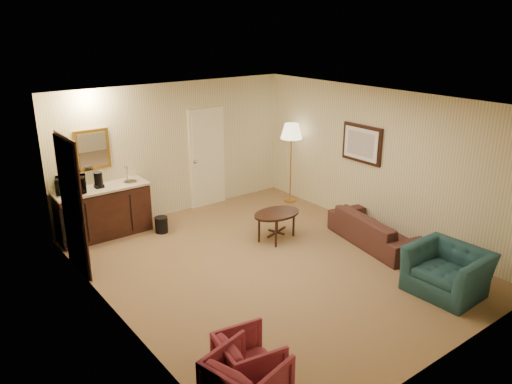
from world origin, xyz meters
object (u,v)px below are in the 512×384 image
sofa (376,225)px  rose_chair_near (249,358)px  teal_armchair (448,264)px  wetbar_cabinet (104,212)px  floor_lamp (291,163)px  waste_bin (161,225)px  rose_chair_far (247,381)px  coffee_table (277,226)px  microwave (71,183)px  coffee_maker (98,180)px

sofa → rose_chair_near: 4.14m
sofa → teal_armchair: size_ratio=1.81×
wetbar_cabinet → floor_lamp: size_ratio=0.96×
sofa → waste_bin: sofa is taller
rose_chair_far → sofa: bearing=-79.7°
sofa → coffee_table: 1.72m
microwave → rose_chair_far: bearing=-71.5°
wetbar_cabinet → teal_armchair: (3.13, -4.89, -0.01)m
wetbar_cabinet → sofa: (3.60, -3.19, -0.10)m
sofa → teal_armchair: teal_armchair is taller
wetbar_cabinet → floor_lamp: (3.85, -0.66, 0.39)m
rose_chair_far → waste_bin: bearing=-30.5°
waste_bin → rose_chair_near: bearing=-104.9°
rose_chair_far → waste_bin: rose_chair_far is taller
sofa → coffee_maker: size_ratio=6.64×
wetbar_cabinet → coffee_maker: coffee_maker is taller
wetbar_cabinet → coffee_table: 3.11m
microwave → coffee_maker: size_ratio=1.76×
teal_armchair → rose_chair_near: (-3.38, 0.17, -0.13)m
teal_armchair → rose_chair_far: (-3.63, -0.13, -0.09)m
floor_lamp → microwave: floor_lamp is taller
sofa → floor_lamp: size_ratio=1.09×
sofa → coffee_table: size_ratio=2.10×
coffee_table → microwave: microwave is taller
teal_armchair → waste_bin: bearing=-154.6°
rose_chair_near → rose_chair_far: 0.39m
rose_chair_near → coffee_table: 3.77m
wetbar_cabinet → rose_chair_far: size_ratio=2.31×
wetbar_cabinet → waste_bin: bearing=-29.2°
wetbar_cabinet → rose_chair_far: 5.04m
wetbar_cabinet → sofa: size_ratio=0.88×
wetbar_cabinet → coffee_maker: bearing=172.6°
waste_bin → microwave: (-1.37, 0.52, 0.94)m
sofa → teal_armchair: bearing=175.6°
sofa → coffee_maker: 4.89m
coffee_table → floor_lamp: floor_lamp is taller
rose_chair_near → floor_lamp: size_ratio=0.38×
teal_armchair → floor_lamp: size_ratio=0.60×
wetbar_cabinet → floor_lamp: bearing=-9.7°
rose_chair_far → floor_lamp: floor_lamp is taller
coffee_table → coffee_maker: bearing=140.1°
wetbar_cabinet → coffee_maker: 0.60m
rose_chair_near → coffee_maker: coffee_maker is taller
rose_chair_near → sofa: bearing=-58.9°
rose_chair_near → waste_bin: (1.12, 4.23, -0.17)m
rose_chair_near → microwave: bearing=12.5°
teal_armchair → rose_chair_near: bearing=-94.6°
floor_lamp → microwave: bearing=171.0°
floor_lamp → rose_chair_far: bearing=-134.9°
coffee_table → microwave: 3.61m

